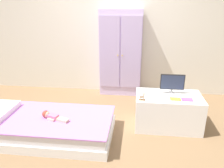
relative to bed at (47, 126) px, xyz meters
name	(u,v)px	position (x,y,z in m)	size (l,w,h in m)	color
ground_plane	(98,131)	(0.65, 0.18, -0.14)	(10.00, 10.00, 0.02)	brown
back_wall	(111,22)	(0.65, 1.76, 1.22)	(6.40, 0.05, 2.70)	silver
bed	(47,126)	(0.00, 0.00, 0.00)	(1.74, 0.90, 0.27)	white
doll	(50,116)	(0.07, -0.02, 0.18)	(0.39, 0.19, 0.10)	#D6668E
wardrobe	(121,54)	(0.85, 1.59, 0.66)	(0.77, 0.28, 1.59)	silver
tv_stand	(168,111)	(1.62, 0.43, 0.10)	(0.90, 0.54, 0.48)	white
tv_monitor	(172,83)	(1.66, 0.52, 0.50)	(0.33, 0.10, 0.28)	#99999E
rocking_horse_toy	(142,97)	(1.25, 0.24, 0.39)	(0.09, 0.04, 0.11)	#8E6642
book_orange	(176,99)	(1.69, 0.31, 0.35)	(0.14, 0.09, 0.01)	orange
book_purple	(187,100)	(1.84, 0.31, 0.35)	(0.14, 0.10, 0.01)	#8E51B2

